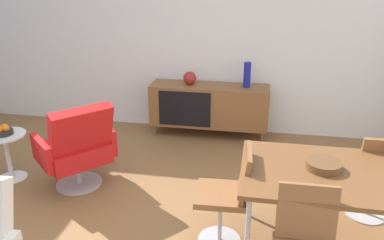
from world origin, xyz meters
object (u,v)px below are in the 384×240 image
object	(u,v)px
dining_chair_back_right	(375,173)
fruit_bowl	(3,131)
wooden_bowl_on_table	(324,165)
sideboard	(209,105)
vase_cobalt	(247,75)
dining_table	(351,178)
dining_chair_near_window	(229,193)
vase_sculptural_dark	(190,78)
side_table_round	(7,151)
lounge_chair_red	(77,146)

from	to	relation	value
dining_chair_back_right	fruit_bowl	size ratio (longest dim) A/B	4.28
wooden_bowl_on_table	fruit_bowl	world-z (taller)	wooden_bowl_on_table
sideboard	vase_cobalt	size ratio (longest dim) A/B	4.79
vase_cobalt	wooden_bowl_on_table	bearing A→B (deg)	-73.07
wooden_bowl_on_table	dining_chair_back_right	xyz separation A→B (m)	(0.55, 0.52, -0.30)
dining_table	dining_chair_back_right	world-z (taller)	dining_chair_back_right
dining_chair_near_window	vase_cobalt	bearing A→B (deg)	89.30
sideboard	vase_sculptural_dark	bearing A→B (deg)	179.60
vase_sculptural_dark	dining_chair_back_right	size ratio (longest dim) A/B	0.21
vase_sculptural_dark	dining_table	xyz separation A→B (m)	(1.63, -2.22, -0.11)
dining_chair_near_window	dining_chair_back_right	xyz separation A→B (m)	(1.24, 0.56, 0.00)
dining_chair_back_right	side_table_round	world-z (taller)	dining_chair_back_right
dining_chair_near_window	side_table_round	world-z (taller)	dining_chair_near_window
wooden_bowl_on_table	dining_chair_near_window	bearing A→B (deg)	-177.45
sideboard	dining_chair_near_window	xyz separation A→B (m)	(0.47, -2.22, 0.03)
sideboard	dining_chair_back_right	bearing A→B (deg)	-44.17
dining_table	lounge_chair_red	bearing A→B (deg)	166.52
vase_cobalt	side_table_round	distance (m)	2.99
fruit_bowl	side_table_round	bearing A→B (deg)	9.74
wooden_bowl_on_table	side_table_round	distance (m)	3.23
sideboard	vase_cobalt	distance (m)	0.67
vase_sculptural_dark	fruit_bowl	world-z (taller)	vase_sculptural_dark
dining_table	vase_sculptural_dark	bearing A→B (deg)	126.21
side_table_round	fruit_bowl	xyz separation A→B (m)	(-0.00, -0.00, 0.24)
vase_sculptural_dark	dining_chair_near_window	xyz separation A→B (m)	(0.74, -2.22, -0.34)
vase_sculptural_dark	dining_table	bearing A→B (deg)	-53.79
dining_chair_back_right	lounge_chair_red	world-z (taller)	lounge_chair_red
dining_chair_near_window	dining_chair_back_right	distance (m)	1.36
sideboard	dining_chair_near_window	bearing A→B (deg)	-78.05
wooden_bowl_on_table	fruit_bowl	xyz separation A→B (m)	(-3.14, 0.60, -0.21)
dining_chair_back_right	lounge_chair_red	xyz separation A→B (m)	(-2.84, 0.04, -0.00)
lounge_chair_red	side_table_round	xyz separation A→B (m)	(-0.85, 0.03, -0.15)
wooden_bowl_on_table	side_table_round	world-z (taller)	wooden_bowl_on_table
dining_table	fruit_bowl	bearing A→B (deg)	169.31
dining_chair_near_window	side_table_round	distance (m)	2.53
vase_cobalt	fruit_bowl	xyz separation A→B (m)	(-2.47, -1.59, -0.32)
wooden_bowl_on_table	lounge_chair_red	xyz separation A→B (m)	(-2.29, 0.56, -0.30)
sideboard	vase_sculptural_dark	size ratio (longest dim) A/B	9.00
dining_table	dining_chair_near_window	xyz separation A→B (m)	(-0.89, 0.00, -0.23)
sideboard	dining_chair_near_window	distance (m)	2.26
fruit_bowl	vase_sculptural_dark	bearing A→B (deg)	42.97
vase_sculptural_dark	dining_chair_near_window	world-z (taller)	vase_sculptural_dark
vase_sculptural_dark	dining_chair_near_window	size ratio (longest dim) A/B	0.21
sideboard	side_table_round	world-z (taller)	sideboard
wooden_bowl_on_table	fruit_bowl	distance (m)	3.20
vase_sculptural_dark	dining_chair_back_right	world-z (taller)	vase_sculptural_dark
lounge_chair_red	side_table_round	bearing A→B (deg)	177.76
sideboard	fruit_bowl	bearing A→B (deg)	-141.20
lounge_chair_red	fruit_bowl	xyz separation A→B (m)	(-0.85, 0.03, 0.10)
lounge_chair_red	side_table_round	world-z (taller)	lounge_chair_red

